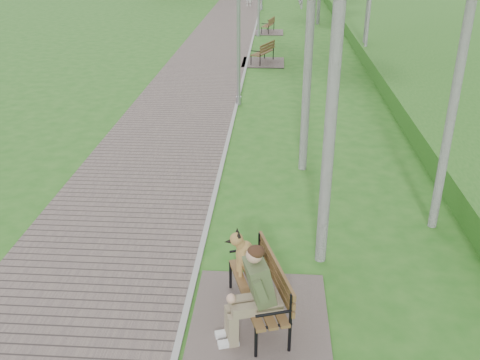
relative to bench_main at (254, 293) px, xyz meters
name	(u,v)px	position (x,y,z in m)	size (l,w,h in m)	color
ground	(225,155)	(-1.04, 6.48, -0.51)	(120.00, 120.00, 0.00)	#27641B
walkway	(229,22)	(-2.79, 27.98, -0.49)	(3.50, 67.00, 0.04)	#61534F
kerb	(257,23)	(-1.04, 27.98, -0.49)	(0.10, 67.00, 0.05)	#999993
embankment	(460,29)	(10.96, 26.48, -0.51)	(14.00, 70.00, 1.60)	#49822E
bench_main	(254,293)	(0.00, 0.00, 0.00)	(2.06, 2.29, 1.80)	#61534F
bench_second	(262,58)	(-0.36, 17.09, -0.30)	(1.83, 2.03, 1.12)	#61534F
bench_third	(268,29)	(-0.27, 24.63, -0.32)	(1.66, 1.85, 1.02)	#61534F
lamp_post_near	(239,35)	(-0.98, 10.91, 1.79)	(0.19, 0.19, 4.93)	#94979C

